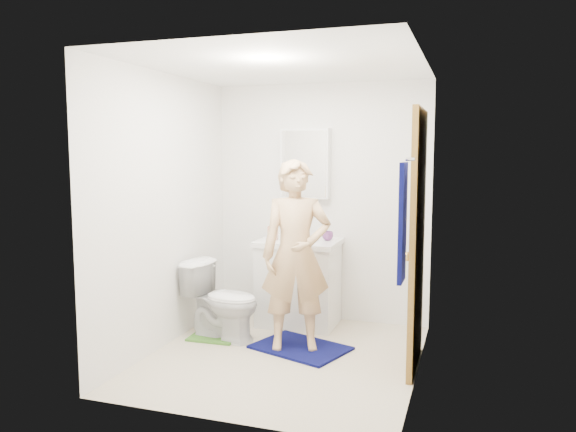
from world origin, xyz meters
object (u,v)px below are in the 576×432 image
at_px(towel, 403,223).
at_px(soap_dispenser, 273,230).
at_px(medicine_cabinet, 305,164).
at_px(toilet, 223,300).
at_px(toothbrush_cup, 328,236).
at_px(vanity_cabinet, 299,285).
at_px(man, 296,255).

relative_size(towel, soap_dispenser, 4.00).
bearing_deg(medicine_cabinet, toilet, -121.82).
height_order(soap_dispenser, toothbrush_cup, soap_dispenser).
bearing_deg(toilet, soap_dispenser, -15.71).
distance_m(vanity_cabinet, toothbrush_cup, 0.57).
bearing_deg(soap_dispenser, towel, -45.19).
relative_size(medicine_cabinet, toothbrush_cup, 6.32).
xyz_separation_m(vanity_cabinet, toothbrush_cup, (0.27, 0.09, 0.49)).
distance_m(vanity_cabinet, towel, 2.08).
bearing_deg(towel, vanity_cabinet, 128.47).
height_order(toilet, soap_dispenser, soap_dispenser).
xyz_separation_m(toothbrush_cup, man, (-0.08, -0.80, -0.05)).
bearing_deg(toothbrush_cup, medicine_cabinet, 153.13).
bearing_deg(medicine_cabinet, man, -78.18).
bearing_deg(man, toothbrush_cup, 64.79).
xyz_separation_m(soap_dispenser, man, (0.45, -0.67, -0.11)).
bearing_deg(toilet, man, -86.56).
distance_m(toilet, man, 0.88).
bearing_deg(toilet, vanity_cabinet, -30.83).
xyz_separation_m(toilet, toothbrush_cup, (0.81, 0.72, 0.54)).
xyz_separation_m(towel, toilet, (-1.71, 0.85, -0.89)).
relative_size(medicine_cabinet, towel, 0.87).
relative_size(towel, man, 0.49).
bearing_deg(soap_dispenser, medicine_cabinet, 45.74).
relative_size(towel, toothbrush_cup, 7.22).
bearing_deg(medicine_cabinet, soap_dispenser, -134.26).
bearing_deg(towel, toothbrush_cup, 120.02).
bearing_deg(toothbrush_cup, toilet, -138.05).
bearing_deg(vanity_cabinet, soap_dispenser, -171.44).
distance_m(toilet, toothbrush_cup, 1.21).
distance_m(vanity_cabinet, man, 0.86).
height_order(toilet, toothbrush_cup, toothbrush_cup).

